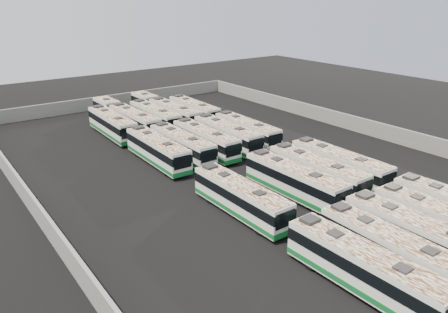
% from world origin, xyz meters
% --- Properties ---
extents(ground, '(140.00, 140.00, 0.00)m').
position_xyz_m(ground, '(0.00, 0.00, 0.00)').
color(ground, black).
rests_on(ground, ground).
extents(perimeter_wall, '(45.20, 73.20, 2.20)m').
position_xyz_m(perimeter_wall, '(0.00, 0.00, 1.10)').
color(perimeter_wall, slate).
rests_on(perimeter_wall, ground).
extents(bus_front_far_left, '(2.74, 11.92, 3.35)m').
position_xyz_m(bus_front_far_left, '(-7.11, -21.81, 1.71)').
color(bus_front_far_left, white).
rests_on(bus_front_far_left, ground).
extents(bus_front_left, '(2.80, 11.84, 3.32)m').
position_xyz_m(bus_front_left, '(-3.79, -21.75, 1.70)').
color(bus_front_left, white).
rests_on(bus_front_left, ground).
extents(bus_front_center, '(2.54, 11.93, 3.36)m').
position_xyz_m(bus_front_center, '(-0.43, -21.62, 1.72)').
color(bus_front_center, white).
rests_on(bus_front_center, ground).
extents(bus_front_right, '(2.52, 11.67, 3.28)m').
position_xyz_m(bus_front_right, '(2.99, -21.85, 1.68)').
color(bus_front_right, white).
rests_on(bus_front_right, ground).
extents(bus_midfront_far_left, '(2.47, 11.54, 3.25)m').
position_xyz_m(bus_midfront_far_left, '(-7.01, -8.39, 1.66)').
color(bus_midfront_far_left, white).
rests_on(bus_midfront_far_left, ground).
extents(bus_midfront_center, '(2.67, 11.90, 3.34)m').
position_xyz_m(bus_midfront_center, '(-0.45, -8.58, 1.71)').
color(bus_midfront_center, white).
rests_on(bus_midfront_center, ground).
extents(bus_midfront_right, '(2.66, 11.90, 3.35)m').
position_xyz_m(bus_midfront_right, '(2.93, -8.37, 1.71)').
color(bus_midfront_right, white).
rests_on(bus_midfront_right, ground).
extents(bus_midfront_far_right, '(2.63, 12.01, 3.38)m').
position_xyz_m(bus_midfront_far_right, '(6.31, -8.52, 1.73)').
color(bus_midfront_far_right, white).
rests_on(bus_midfront_far_right, ground).
extents(bus_midback_far_left, '(2.70, 11.87, 3.33)m').
position_xyz_m(bus_midback_far_left, '(-7.03, 7.32, 1.70)').
color(bus_midback_far_left, white).
rests_on(bus_midback_far_left, ground).
extents(bus_midback_left, '(2.54, 11.62, 3.27)m').
position_xyz_m(bus_midback_left, '(-3.72, 7.29, 1.67)').
color(bus_midback_left, white).
rests_on(bus_midback_left, ground).
extents(bus_midback_center, '(2.52, 11.73, 3.30)m').
position_xyz_m(bus_midback_center, '(-0.41, 7.09, 1.69)').
color(bus_midback_center, white).
rests_on(bus_midback_center, ground).
extents(bus_midback_right, '(2.62, 11.91, 3.35)m').
position_xyz_m(bus_midback_right, '(2.99, 7.12, 1.71)').
color(bus_midback_right, white).
rests_on(bus_midback_right, ground).
extents(bus_midback_far_right, '(2.73, 11.62, 3.26)m').
position_xyz_m(bus_midback_far_right, '(6.29, 7.12, 1.67)').
color(bus_midback_far_right, white).
rests_on(bus_midback_far_right, ground).
extents(bus_back_far_left, '(2.79, 12.06, 3.39)m').
position_xyz_m(bus_back_far_left, '(-7.13, 20.47, 1.73)').
color(bus_back_far_left, white).
rests_on(bus_back_far_left, ground).
extents(bus_back_left, '(2.92, 18.22, 3.29)m').
position_xyz_m(bus_back_left, '(-3.82, 23.50, 1.68)').
color(bus_back_left, white).
rests_on(bus_back_left, ground).
extents(bus_back_center, '(2.56, 11.90, 3.35)m').
position_xyz_m(bus_back_center, '(-0.38, 20.52, 1.71)').
color(bus_back_center, white).
rests_on(bus_back_center, ground).
extents(bus_back_right, '(2.82, 18.24, 3.30)m').
position_xyz_m(bus_back_right, '(2.83, 23.45, 1.69)').
color(bus_back_right, white).
rests_on(bus_back_right, ground).
extents(bus_back_far_right, '(2.72, 11.63, 3.26)m').
position_xyz_m(bus_back_far_right, '(6.32, 20.28, 1.67)').
color(bus_back_far_right, white).
rests_on(bus_back_far_right, ground).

